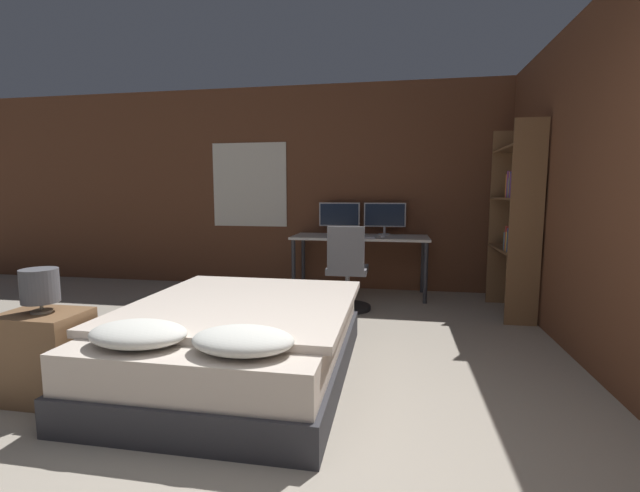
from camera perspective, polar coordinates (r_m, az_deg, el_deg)
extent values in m
cube|color=brown|center=(5.75, 5.34, 7.67)|extent=(12.00, 0.06, 2.70)
cube|color=silver|center=(6.03, -9.38, 8.04)|extent=(1.05, 0.01, 1.14)
cube|color=black|center=(6.04, -9.36, 8.04)|extent=(0.97, 0.01, 1.06)
cube|color=brown|center=(3.20, 36.73, 6.80)|extent=(0.06, 12.00, 2.70)
cube|color=#2D2D33|center=(3.22, -10.60, -14.51)|extent=(1.51, 1.97, 0.22)
cube|color=beige|center=(3.14, -10.70, -10.65)|extent=(1.45, 1.91, 0.23)
cube|color=beige|center=(3.21, -10.01, -7.61)|extent=(1.55, 1.65, 0.05)
ellipsoid|color=silver|center=(2.60, -23.07, -10.70)|extent=(0.55, 0.38, 0.13)
ellipsoid|color=silver|center=(2.33, -10.22, -12.27)|extent=(0.55, 0.38, 0.13)
cube|color=brown|center=(3.24, -32.75, -12.22)|extent=(0.49, 0.36, 0.56)
cylinder|color=gray|center=(3.16, -33.09, -7.30)|extent=(0.12, 0.12, 0.01)
cylinder|color=gray|center=(3.16, -33.13, -6.73)|extent=(0.02, 0.02, 0.05)
cylinder|color=#4C4C51|center=(3.13, -33.29, -4.44)|extent=(0.21, 0.21, 0.21)
cube|color=beige|center=(5.37, 5.37, 1.18)|extent=(1.68, 0.67, 0.03)
cylinder|color=#2D2D33|center=(5.27, -3.55, -3.04)|extent=(0.05, 0.05, 0.72)
cylinder|color=#2D2D33|center=(5.14, 13.90, -3.51)|extent=(0.05, 0.05, 0.72)
cylinder|color=#2D2D33|center=(5.82, -2.24, -2.08)|extent=(0.05, 0.05, 0.72)
cylinder|color=#2D2D33|center=(5.70, 13.54, -2.47)|extent=(0.05, 0.05, 0.72)
cylinder|color=#B7B7BC|center=(5.63, 2.59, 1.69)|extent=(0.16, 0.16, 0.01)
cylinder|color=#B7B7BC|center=(5.63, 2.59, 2.21)|extent=(0.03, 0.03, 0.09)
cube|color=#B7B7BC|center=(5.62, 2.60, 4.23)|extent=(0.53, 0.03, 0.31)
cube|color=#192338|center=(5.60, 2.58, 4.23)|extent=(0.50, 0.00, 0.28)
cylinder|color=#B7B7BC|center=(5.59, 8.58, 1.57)|extent=(0.16, 0.16, 0.01)
cylinder|color=#B7B7BC|center=(5.58, 8.59, 2.10)|extent=(0.03, 0.03, 0.09)
cube|color=#B7B7BC|center=(5.57, 8.63, 4.14)|extent=(0.53, 0.03, 0.31)
cube|color=#192338|center=(5.55, 8.63, 4.13)|extent=(0.50, 0.00, 0.28)
cube|color=#B7B7BC|center=(5.14, 5.16, 1.19)|extent=(0.40, 0.13, 0.02)
ellipsoid|color=#B7B7BC|center=(5.13, 8.42, 1.22)|extent=(0.07, 0.05, 0.04)
cylinder|color=black|center=(4.84, 3.66, -8.12)|extent=(0.52, 0.52, 0.04)
cylinder|color=gray|center=(4.79, 3.68, -5.75)|extent=(0.05, 0.05, 0.37)
cube|color=slate|center=(4.74, 3.71, -3.16)|extent=(0.44, 0.44, 0.07)
cube|color=slate|center=(4.52, 3.46, -0.29)|extent=(0.39, 0.05, 0.46)
cube|color=brown|center=(4.51, 25.77, 2.61)|extent=(0.31, 0.02, 1.98)
cube|color=brown|center=(5.37, 23.25, 3.34)|extent=(0.31, 0.02, 1.98)
cube|color=brown|center=(4.97, 24.23, -0.41)|extent=(0.31, 0.86, 0.02)
cube|color=brown|center=(4.93, 24.54, 5.76)|extent=(0.31, 0.86, 0.02)
cube|color=brown|center=(4.95, 24.85, 11.72)|extent=(0.31, 0.86, 0.02)
cube|color=#B2332D|center=(4.56, 25.53, 0.42)|extent=(0.25, 0.03, 0.22)
cube|color=#B2332D|center=(4.60, 25.42, 0.72)|extent=(0.25, 0.04, 0.26)
cube|color=#28282D|center=(4.64, 25.26, 0.39)|extent=(0.25, 0.03, 0.19)
cube|color=#2D4784|center=(4.67, 25.17, 0.70)|extent=(0.25, 0.03, 0.24)
cube|color=gold|center=(4.72, 25.02, 0.50)|extent=(0.25, 0.04, 0.19)
cube|color=#B2332D|center=(4.75, 24.91, 0.89)|extent=(0.25, 0.03, 0.25)
cube|color=teal|center=(4.80, 24.77, 0.56)|extent=(0.25, 0.04, 0.19)
cube|color=#337042|center=(4.54, 25.88, 7.21)|extent=(0.25, 0.04, 0.23)
cube|color=#337042|center=(4.59, 25.69, 6.93)|extent=(0.25, 0.04, 0.18)
cube|color=#7A387F|center=(4.64, 25.55, 7.28)|extent=(0.25, 0.03, 0.24)
cube|color=#2D4784|center=(4.67, 25.45, 7.36)|extent=(0.25, 0.02, 0.25)
cube|color=orange|center=(4.70, 25.35, 7.38)|extent=(0.25, 0.02, 0.26)
cube|color=teal|center=(4.73, 25.24, 7.00)|extent=(0.25, 0.02, 0.19)
cube|color=#7A387F|center=(4.77, 25.13, 7.45)|extent=(0.25, 0.04, 0.27)
cube|color=orange|center=(4.82, 24.97, 7.26)|extent=(0.25, 0.04, 0.24)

